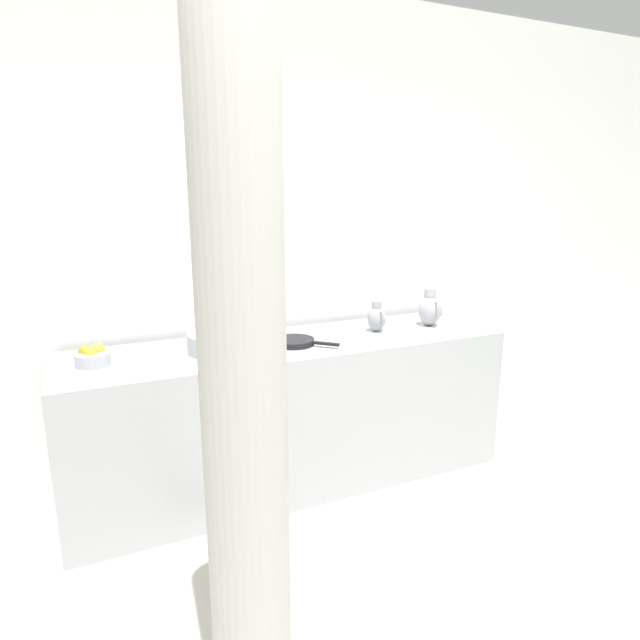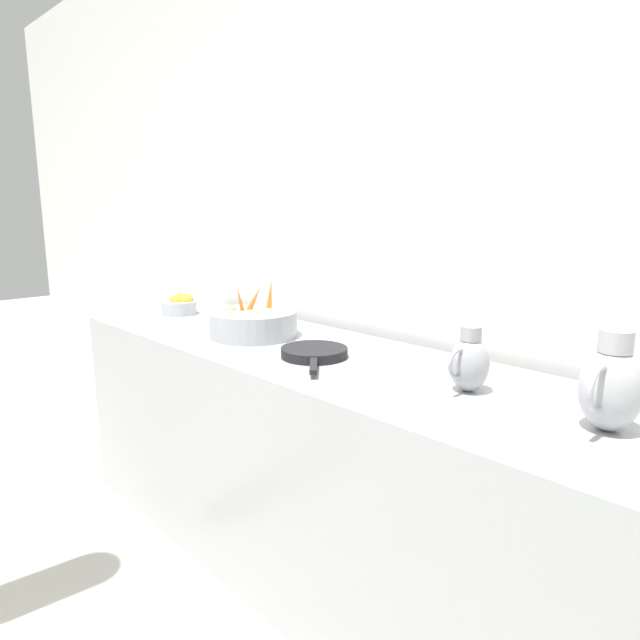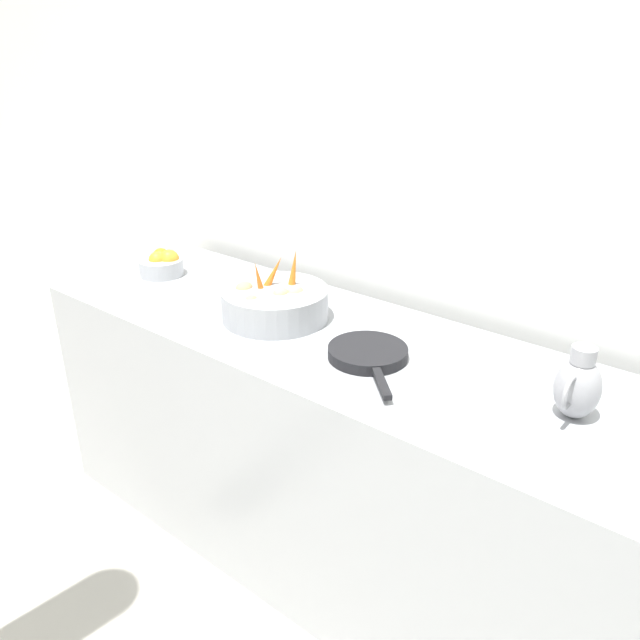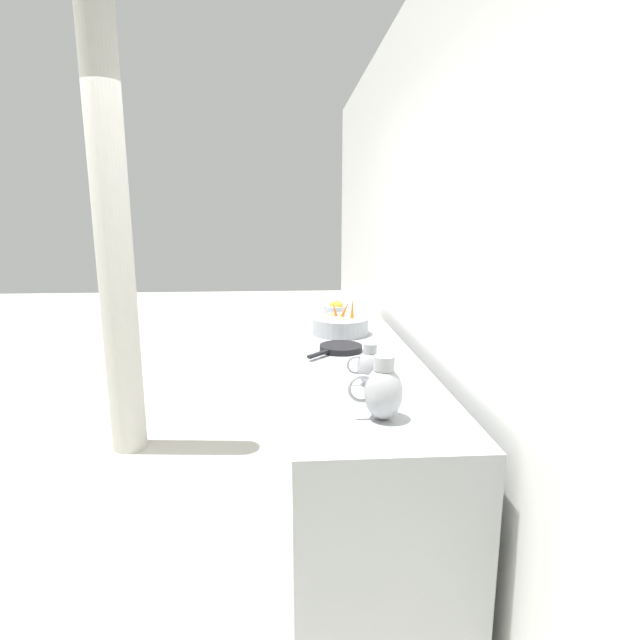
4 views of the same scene
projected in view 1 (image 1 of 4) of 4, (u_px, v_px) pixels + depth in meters
tile_wall_left at (333, 233)px, 3.69m from camera, size 0.10×9.58×3.00m
prep_counter at (292, 412)px, 3.32m from camera, size 0.71×2.64×0.90m
vegetable_colander at (221, 342)px, 3.02m from camera, size 0.37×0.37×0.24m
orange_bowl at (93, 356)px, 2.78m from camera, size 0.18×0.18×0.11m
metal_pitcher_tall at (430, 309)px, 3.58m from camera, size 0.21×0.15×0.25m
metal_pitcher_short at (377, 318)px, 3.44m from camera, size 0.17×0.12×0.20m
skillet_on_counter at (294, 342)px, 3.16m from camera, size 0.33×0.33×0.03m
support_column at (240, 299)px, 1.44m from camera, size 0.24×0.24×3.00m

